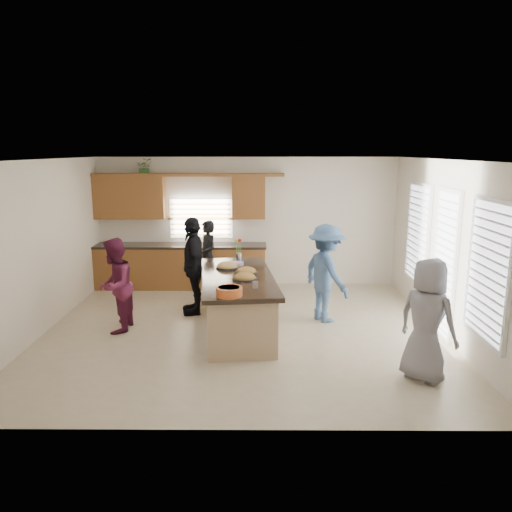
{
  "coord_description": "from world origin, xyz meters",
  "views": [
    {
      "loc": [
        0.28,
        -7.85,
        2.95
      ],
      "look_at": [
        0.22,
        0.58,
        1.15
      ],
      "focal_mm": 35.0,
      "sensor_mm": 36.0,
      "label": 1
    }
  ],
  "objects_px": {
    "woman_left_front": "(193,266)",
    "woman_right_front": "(427,320)",
    "island": "(237,305)",
    "salad_bowl": "(229,291)",
    "woman_right_back": "(326,273)",
    "woman_left_mid": "(115,286)",
    "woman_left_back": "(208,256)"
  },
  "relations": [
    {
      "from": "woman_left_mid",
      "to": "woman_left_back",
      "type": "bearing_deg",
      "value": 153.62
    },
    {
      "from": "island",
      "to": "woman_right_front",
      "type": "relative_size",
      "value": 1.73
    },
    {
      "from": "woman_left_mid",
      "to": "salad_bowl",
      "type": "bearing_deg",
      "value": 60.61
    },
    {
      "from": "salad_bowl",
      "to": "woman_right_front",
      "type": "height_order",
      "value": "woman_right_front"
    },
    {
      "from": "island",
      "to": "woman_right_back",
      "type": "bearing_deg",
      "value": 12.8
    },
    {
      "from": "woman_left_front",
      "to": "woman_right_front",
      "type": "relative_size",
      "value": 1.09
    },
    {
      "from": "woman_right_back",
      "to": "woman_left_mid",
      "type": "bearing_deg",
      "value": 70.17
    },
    {
      "from": "woman_right_front",
      "to": "salad_bowl",
      "type": "bearing_deg",
      "value": 34.69
    },
    {
      "from": "island",
      "to": "woman_right_back",
      "type": "relative_size",
      "value": 1.64
    },
    {
      "from": "salad_bowl",
      "to": "woman_right_back",
      "type": "height_order",
      "value": "woman_right_back"
    },
    {
      "from": "woman_left_back",
      "to": "woman_left_front",
      "type": "height_order",
      "value": "woman_left_front"
    },
    {
      "from": "island",
      "to": "woman_right_front",
      "type": "height_order",
      "value": "woman_right_front"
    },
    {
      "from": "salad_bowl",
      "to": "woman_left_back",
      "type": "height_order",
      "value": "woman_left_back"
    },
    {
      "from": "woman_left_back",
      "to": "woman_right_front",
      "type": "relative_size",
      "value": 0.93
    },
    {
      "from": "woman_left_mid",
      "to": "woman_right_front",
      "type": "distance_m",
      "value": 4.84
    },
    {
      "from": "woman_left_front",
      "to": "woman_right_front",
      "type": "xyz_separation_m",
      "value": [
        3.35,
        -2.71,
        -0.08
      ]
    },
    {
      "from": "island",
      "to": "salad_bowl",
      "type": "distance_m",
      "value": 1.31
    },
    {
      "from": "woman_right_back",
      "to": "woman_right_front",
      "type": "height_order",
      "value": "woman_right_back"
    },
    {
      "from": "island",
      "to": "woman_right_front",
      "type": "bearing_deg",
      "value": -41.6
    },
    {
      "from": "woman_left_back",
      "to": "woman_right_back",
      "type": "bearing_deg",
      "value": 20.33
    },
    {
      "from": "island",
      "to": "woman_left_back",
      "type": "bearing_deg",
      "value": 100.57
    },
    {
      "from": "island",
      "to": "woman_left_back",
      "type": "xyz_separation_m",
      "value": [
        -0.72,
        2.38,
        0.3
      ]
    },
    {
      "from": "island",
      "to": "salad_bowl",
      "type": "xyz_separation_m",
      "value": [
        -0.06,
        -1.18,
        0.57
      ]
    },
    {
      "from": "salad_bowl",
      "to": "woman_left_front",
      "type": "height_order",
      "value": "woman_left_front"
    },
    {
      "from": "island",
      "to": "woman_left_mid",
      "type": "relative_size",
      "value": 1.8
    },
    {
      "from": "island",
      "to": "salad_bowl",
      "type": "bearing_deg",
      "value": -99.13
    },
    {
      "from": "woman_left_mid",
      "to": "woman_left_front",
      "type": "distance_m",
      "value": 1.51
    },
    {
      "from": "woman_right_front",
      "to": "woman_right_back",
      "type": "bearing_deg",
      "value": -18.91
    },
    {
      "from": "woman_left_mid",
      "to": "woman_right_back",
      "type": "height_order",
      "value": "woman_right_back"
    },
    {
      "from": "island",
      "to": "woman_left_mid",
      "type": "height_order",
      "value": "woman_left_mid"
    },
    {
      "from": "woman_right_back",
      "to": "woman_left_back",
      "type": "bearing_deg",
      "value": 21.78
    },
    {
      "from": "woman_right_back",
      "to": "woman_right_front",
      "type": "distance_m",
      "value": 2.51
    }
  ]
}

